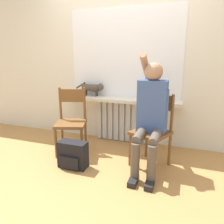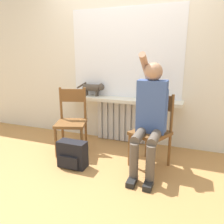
% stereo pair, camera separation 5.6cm
% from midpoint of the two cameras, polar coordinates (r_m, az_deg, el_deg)
% --- Properties ---
extents(ground_plane, '(12.00, 12.00, 0.00)m').
position_cam_midpoint_polar(ground_plane, '(2.64, -5.44, -16.39)').
color(ground_plane, '#B27F47').
extents(wall_with_window, '(7.00, 0.06, 2.70)m').
position_cam_midpoint_polar(wall_with_window, '(3.41, 2.95, 14.53)').
color(wall_with_window, silver).
rests_on(wall_with_window, ground_plane).
extents(radiator, '(0.89, 0.08, 0.67)m').
position_cam_midpoint_polar(radiator, '(3.49, 2.37, -2.36)').
color(radiator, silver).
rests_on(radiator, ground_plane).
extents(windowsill, '(1.79, 0.28, 0.05)m').
position_cam_midpoint_polar(windowsill, '(3.32, 1.97, 3.16)').
color(windowsill, beige).
rests_on(windowsill, radiator).
extents(window_glass, '(1.72, 0.01, 1.31)m').
position_cam_midpoint_polar(window_glass, '(3.38, 2.78, 14.96)').
color(window_glass, white).
rests_on(window_glass, windowsill).
extents(chair_left, '(0.51, 0.51, 0.91)m').
position_cam_midpoint_polar(chair_left, '(3.13, -11.09, -2.16)').
color(chair_left, brown).
rests_on(chair_left, ground_plane).
extents(chair_right, '(0.53, 0.53, 0.91)m').
position_cam_midpoint_polar(chair_right, '(2.75, 10.01, -4.51)').
color(chair_right, brown).
rests_on(chair_right, ground_plane).
extents(person, '(0.36, 0.98, 1.40)m').
position_cam_midpoint_polar(person, '(2.58, 9.50, -0.04)').
color(person, brown).
rests_on(person, ground_plane).
extents(cat, '(0.48, 0.11, 0.22)m').
position_cam_midpoint_polar(cat, '(3.50, -5.45, 6.33)').
color(cat, '#4C4238').
rests_on(cat, windowsill).
extents(backpack, '(0.36, 0.20, 0.33)m').
position_cam_midpoint_polar(backpack, '(2.80, -10.79, -10.94)').
color(backpack, black).
rests_on(backpack, ground_plane).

